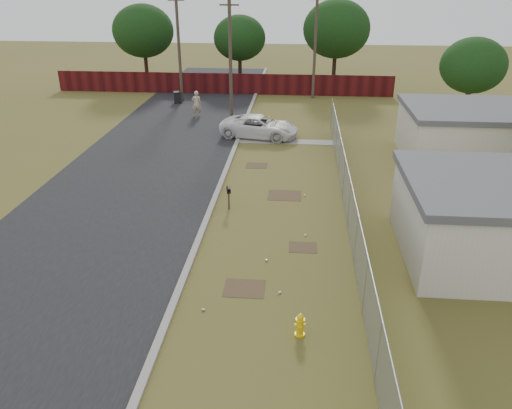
# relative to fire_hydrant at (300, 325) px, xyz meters

# --- Properties ---
(ground) EXTENTS (120.00, 120.00, 0.00)m
(ground) POSITION_rel_fire_hydrant_xyz_m (-1.11, 7.27, -0.36)
(ground) COLOR brown
(ground) RESTS_ON ground
(street) EXTENTS (15.10, 60.00, 0.12)m
(street) POSITION_rel_fire_hydrant_xyz_m (-7.86, 15.32, -0.35)
(street) COLOR black
(street) RESTS_ON ground
(chainlink_fence) EXTENTS (0.10, 27.06, 2.02)m
(chainlink_fence) POSITION_rel_fire_hydrant_xyz_m (2.01, 8.29, 0.43)
(chainlink_fence) COLOR #909398
(chainlink_fence) RESTS_ON ground
(privacy_fence) EXTENTS (30.00, 0.12, 1.80)m
(privacy_fence) POSITION_rel_fire_hydrant_xyz_m (-7.11, 32.27, 0.54)
(privacy_fence) COLOR #4E1011
(privacy_fence) RESTS_ON ground
(utility_poles) EXTENTS (12.60, 8.24, 9.00)m
(utility_poles) POSITION_rel_fire_hydrant_xyz_m (-4.77, 27.93, 4.33)
(utility_poles) COLOR #4C3F32
(utility_poles) RESTS_ON ground
(houses) EXTENTS (9.30, 17.24, 3.10)m
(houses) POSITION_rel_fire_hydrant_xyz_m (8.59, 10.40, 1.20)
(houses) COLOR silver
(houses) RESTS_ON ground
(horizon_trees) EXTENTS (33.32, 31.94, 7.78)m
(horizon_trees) POSITION_rel_fire_hydrant_xyz_m (-0.27, 30.82, 4.27)
(horizon_trees) COLOR #2F2015
(horizon_trees) RESTS_ON ground
(fire_hydrant) EXTENTS (0.35, 0.35, 0.78)m
(fire_hydrant) POSITION_rel_fire_hydrant_xyz_m (0.00, 0.00, 0.00)
(fire_hydrant) COLOR yellow
(fire_hydrant) RESTS_ON ground
(mailbox) EXTENTS (0.26, 0.47, 1.08)m
(mailbox) POSITION_rel_fire_hydrant_xyz_m (-3.29, 8.54, 0.49)
(mailbox) COLOR brown
(mailbox) RESTS_ON ground
(pickup_truck) EXTENTS (5.44, 3.30, 1.41)m
(pickup_truck) POSITION_rel_fire_hydrant_xyz_m (-2.78, 19.65, 0.34)
(pickup_truck) COLOR white
(pickup_truck) RESTS_ON ground
(pedestrian) EXTENTS (0.75, 0.55, 1.90)m
(pedestrian) POSITION_rel_fire_hydrant_xyz_m (-7.91, 24.55, 0.59)
(pedestrian) COLOR #C3B18F
(pedestrian) RESTS_ON ground
(trash_bin) EXTENTS (0.76, 0.74, 0.94)m
(trash_bin) POSITION_rel_fire_hydrant_xyz_m (-10.31, 28.50, 0.12)
(trash_bin) COLOR black
(trash_bin) RESTS_ON ground
(scattered_litter) EXTENTS (3.36, 9.47, 0.07)m
(scattered_litter) POSITION_rel_fire_hydrant_xyz_m (-0.94, 4.72, -0.32)
(scattered_litter) COLOR silver
(scattered_litter) RESTS_ON ground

